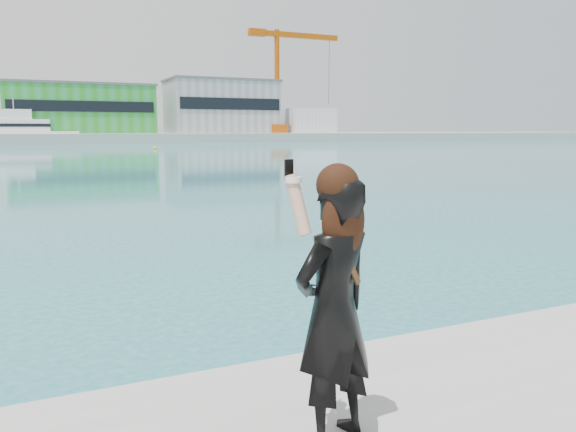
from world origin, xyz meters
name	(u,v)px	position (x,y,z in m)	size (l,w,h in m)	color
far_quay	(42,138)	(0.00, 130.00, 1.00)	(320.00, 40.00, 2.00)	#9E9E99
warehouse_green	(80,109)	(8.00, 127.98, 7.26)	(30.60, 16.36, 10.50)	green
warehouse_grey_right	(221,107)	(40.00, 127.98, 8.26)	(25.50, 15.35, 12.50)	gray
ancillary_shed	(307,121)	(62.00, 126.00, 5.00)	(12.00, 10.00, 6.00)	silver
dock_crane	(282,78)	(53.20, 122.00, 15.07)	(23.00, 4.00, 24.00)	#CE530C
flagpole_right	(152,112)	(22.09, 121.00, 6.54)	(1.28, 0.16, 8.00)	silver
motor_yacht	(24,131)	(-3.25, 117.30, 2.45)	(18.72, 5.43, 8.71)	white
buoy_near	(155,149)	(14.09, 78.52, 0.00)	(0.50, 0.50, 0.50)	yellow
woman	(334,303)	(-0.37, -0.38, 1.73)	(0.73, 0.59, 1.83)	black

